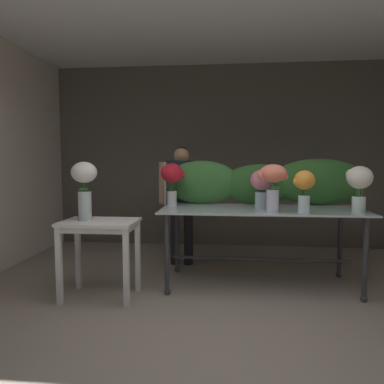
% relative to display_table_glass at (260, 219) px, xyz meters
% --- Properties ---
extents(ground_plane, '(7.87, 7.87, 0.00)m').
position_rel_display_table_glass_xyz_m(ground_plane, '(-0.43, 0.13, -0.75)').
color(ground_plane, gray).
extents(wall_back, '(5.63, 0.12, 2.94)m').
position_rel_display_table_glass_xyz_m(wall_back, '(-0.43, 1.92, 0.72)').
color(wall_back, '#5B564C').
rests_on(wall_back, ground).
extents(ceiling_slab, '(5.75, 3.70, 0.12)m').
position_rel_display_table_glass_xyz_m(ceiling_slab, '(-0.43, 0.13, 2.25)').
color(ceiling_slab, silver).
rests_on(ceiling_slab, wall_back).
extents(display_table_glass, '(2.15, 0.95, 0.87)m').
position_rel_display_table_glass_xyz_m(display_table_glass, '(0.00, 0.00, 0.00)').
color(display_table_glass, silver).
rests_on(display_table_glass, ground).
extents(side_table_white, '(0.74, 0.51, 0.79)m').
position_rel_display_table_glass_xyz_m(side_table_white, '(-1.63, -0.50, -0.08)').
color(side_table_white, white).
rests_on(side_table_white, ground).
extents(florist, '(0.61, 0.24, 1.57)m').
position_rel_display_table_glass_xyz_m(florist, '(-0.96, 0.71, 0.22)').
color(florist, '#232328').
rests_on(florist, ground).
extents(foliage_backdrop, '(2.37, 0.25, 0.54)m').
position_rel_display_table_glass_xyz_m(foliage_backdrop, '(0.12, 0.35, 0.38)').
color(foliage_backdrop, '#387033').
rests_on(foliage_backdrop, display_table_glass).
extents(vase_rosy_roses, '(0.25, 0.24, 0.42)m').
position_rel_display_table_glass_xyz_m(vase_rosy_roses, '(0.01, -0.02, 0.37)').
color(vase_rosy_roses, silver).
rests_on(vase_rosy_roses, display_table_glass).
extents(vase_sunset_peonies, '(0.21, 0.20, 0.42)m').
position_rel_display_table_glass_xyz_m(vase_sunset_peonies, '(0.38, -0.38, 0.38)').
color(vase_sunset_peonies, silver).
rests_on(vase_sunset_peonies, display_table_glass).
extents(vase_crimson_hydrangea, '(0.28, 0.25, 0.49)m').
position_rel_display_table_glass_xyz_m(vase_crimson_hydrangea, '(-0.99, 0.09, 0.45)').
color(vase_crimson_hydrangea, silver).
rests_on(vase_crimson_hydrangea, display_table_glass).
extents(vase_ivory_freesia, '(0.25, 0.24, 0.46)m').
position_rel_display_table_glass_xyz_m(vase_ivory_freesia, '(0.93, -0.25, 0.42)').
color(vase_ivory_freesia, silver).
rests_on(vase_ivory_freesia, display_table_glass).
extents(vase_coral_ranunculus, '(0.31, 0.27, 0.48)m').
position_rel_display_table_glass_xyz_m(vase_coral_ranunculus, '(0.08, -0.33, 0.44)').
color(vase_coral_ranunculus, silver).
rests_on(vase_coral_ranunculus, display_table_glass).
extents(vase_white_roses_tall, '(0.25, 0.25, 0.58)m').
position_rel_display_table_glass_xyz_m(vase_white_roses_tall, '(-1.78, -0.50, 0.41)').
color(vase_white_roses_tall, silver).
rests_on(vase_white_roses_tall, side_table_white).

